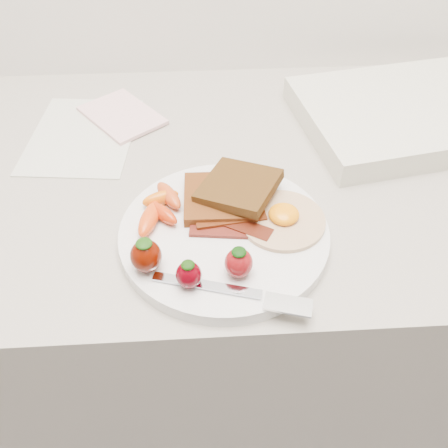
{
  "coord_description": "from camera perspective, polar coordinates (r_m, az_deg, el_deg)",
  "views": [
    {
      "loc": [
        -0.04,
        1.1,
        1.37
      ],
      "look_at": [
        -0.02,
        1.55,
        0.93
      ],
      "focal_mm": 40.0,
      "sensor_mm": 36.0,
      "label": 1
    }
  ],
  "objects": [
    {
      "name": "toast_upper",
      "position": [
        0.67,
        1.7,
        4.31
      ],
      "size": [
        0.13,
        0.13,
        0.02
      ],
      "primitive_type": "cube",
      "rotation": [
        0.0,
        -0.1,
        -0.51
      ],
      "color": "black",
      "rests_on": "toast_lower"
    },
    {
      "name": "notepad",
      "position": [
        0.89,
        -11.59,
        12.08
      ],
      "size": [
        0.16,
        0.17,
        0.01
      ],
      "primitive_type": "cube",
      "rotation": [
        0.0,
        0.0,
        0.66
      ],
      "color": "beige",
      "rests_on": "paper_sheet"
    },
    {
      "name": "bacon_strips",
      "position": [
        0.64,
        0.85,
        -0.07
      ],
      "size": [
        0.11,
        0.07,
        0.01
      ],
      "color": "#380C03",
      "rests_on": "plate"
    },
    {
      "name": "fried_egg",
      "position": [
        0.65,
        6.72,
        0.65
      ],
      "size": [
        0.14,
        0.14,
        0.02
      ],
      "color": "beige",
      "rests_on": "plate"
    },
    {
      "name": "appliance",
      "position": [
        0.89,
        19.57,
        11.72
      ],
      "size": [
        0.36,
        0.31,
        0.04
      ],
      "primitive_type": "cube",
      "rotation": [
        0.0,
        0.0,
        0.18
      ],
      "color": "beige",
      "rests_on": "counter"
    },
    {
      "name": "fork",
      "position": [
        0.57,
        2.2,
        -7.98
      ],
      "size": [
        0.18,
        0.07,
        0.0
      ],
      "color": "silver",
      "rests_on": "plate"
    },
    {
      "name": "strawberries",
      "position": [
        0.58,
        -4.45,
        -4.35
      ],
      "size": [
        0.14,
        0.06,
        0.05
      ],
      "color": "#4B0B00",
      "rests_on": "plate"
    },
    {
      "name": "baby_carrots",
      "position": [
        0.66,
        -7.35,
        1.93
      ],
      "size": [
        0.07,
        0.11,
        0.02
      ],
      "color": "orange",
      "rests_on": "plate"
    },
    {
      "name": "toast_lower",
      "position": [
        0.67,
        -0.5,
        2.99
      ],
      "size": [
        0.1,
        0.1,
        0.01
      ],
      "primitive_type": "cube",
      "rotation": [
        0.0,
        0.0,
        -0.02
      ],
      "color": "#4F1C07",
      "rests_on": "plate"
    },
    {
      "name": "plate",
      "position": [
        0.64,
        -0.0,
        -1.19
      ],
      "size": [
        0.27,
        0.27,
        0.02
      ],
      "primitive_type": "cylinder",
      "color": "white",
      "rests_on": "counter"
    },
    {
      "name": "counter",
      "position": [
        1.1,
        0.32,
        -12.02
      ],
      "size": [
        2.0,
        0.6,
        0.9
      ],
      "primitive_type": "cube",
      "color": "gray",
      "rests_on": "ground"
    },
    {
      "name": "paper_sheet",
      "position": [
        0.86,
        -15.84,
        9.73
      ],
      "size": [
        0.19,
        0.23,
        0.0
      ],
      "primitive_type": "cube",
      "rotation": [
        0.0,
        0.0,
        -0.1
      ],
      "color": "beige",
      "rests_on": "counter"
    }
  ]
}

